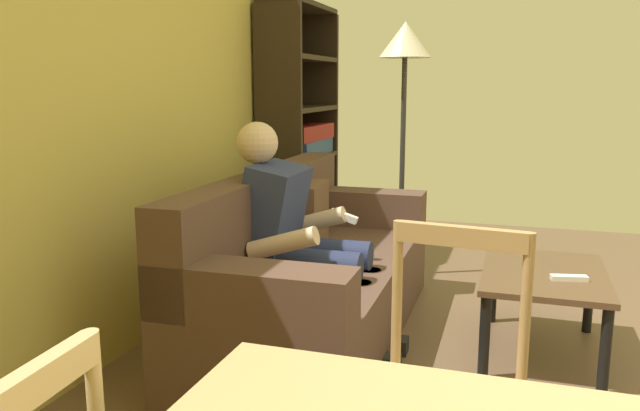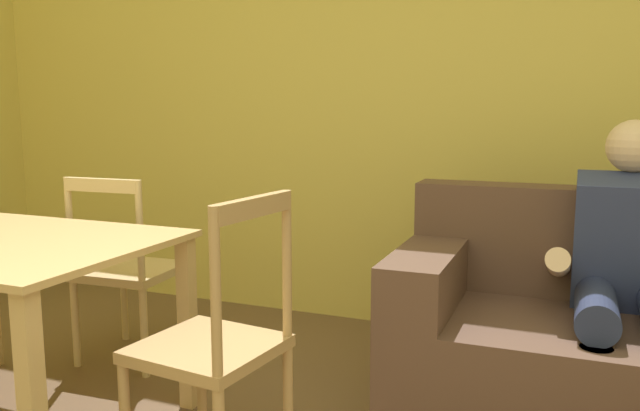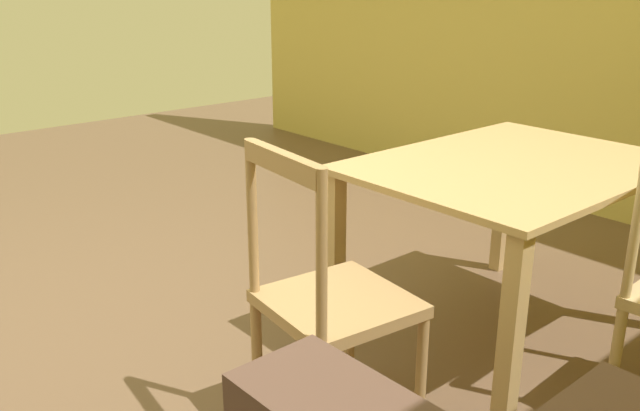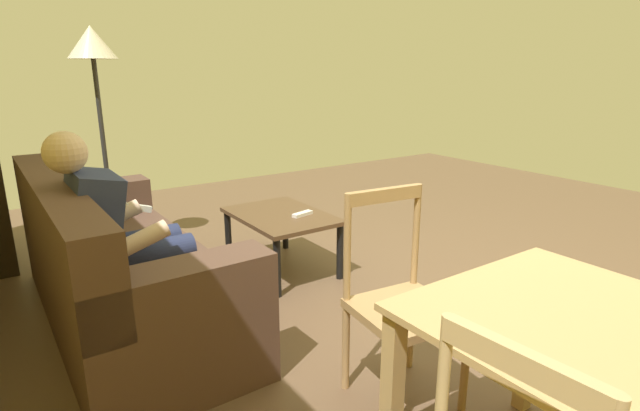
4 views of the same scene
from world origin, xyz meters
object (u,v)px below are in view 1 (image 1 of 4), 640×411
Objects in this scene: floor_lamp at (405,64)px; bookshelf at (298,159)px; person_lounging at (297,236)px; couch at (310,277)px; coffee_table at (544,283)px; dining_chair_facing_couch at (442,411)px; tv_remote at (569,278)px.

bookshelf is at bearing 69.60° from floor_lamp.
bookshelf reaches higher than person_lounging.
coffee_table is (0.13, -1.20, 0.04)m from couch.
couch is at bearing 168.36° from floor_lamp.
bookshelf is 3.44m from dining_chair_facing_couch.
tv_remote is at bearing -89.75° from couch.
dining_chair_facing_couch is (-1.46, -0.89, 0.12)m from couch.
floor_lamp reaches higher than coffee_table.
couch reaches higher than coffee_table.
floor_lamp is (1.27, -0.26, 1.17)m from couch.
bookshelf reaches higher than couch.
bookshelf is at bearing 19.57° from person_lounging.
bookshelf is at bearing 38.23° from tv_remote.
dining_chair_facing_couch is (-1.59, 0.31, 0.08)m from coffee_table.
dining_chair_facing_couch is (-3.07, -1.53, -0.32)m from bookshelf.
floor_lamp is (-0.33, -0.90, 0.73)m from bookshelf.
bookshelf is (1.81, 0.64, 0.17)m from person_lounging.
person_lounging is at bearing 170.15° from floor_lamp.
floor_lamp is at bearing 13.00° from dining_chair_facing_couch.
dining_chair_facing_couch reaches higher than tv_remote.
floor_lamp is at bearing -11.64° from couch.
dining_chair_facing_couch is at bearing 168.92° from coffee_table.
couch is 2.23× the size of dining_chair_facing_couch.
couch is at bearing 1.43° from person_lounging.
person_lounging is 1.74m from floor_lamp.
bookshelf is (1.47, 1.84, 0.40)m from coffee_table.
coffee_table is 1.63m from dining_chair_facing_couch.
coffee_table is at bearing -128.65° from bookshelf.
tv_remote is 0.09× the size of bookshelf.
dining_chair_facing_couch is 2.99m from floor_lamp.
person_lounging is 1.34m from tv_remote.
dining_chair_facing_couch is 0.54× the size of floor_lamp.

